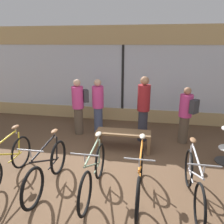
{
  "coord_description": "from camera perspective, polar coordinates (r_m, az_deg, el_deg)",
  "views": [
    {
      "loc": [
        0.97,
        -3.75,
        2.68
      ],
      "look_at": [
        0.0,
        1.55,
        0.95
      ],
      "focal_mm": 35.0,
      "sensor_mm": 36.0,
      "label": 1
    }
  ],
  "objects": [
    {
      "name": "ground_plane",
      "position": [
        4.72,
        -3.53,
        -16.89
      ],
      "size": [
        24.0,
        24.0,
        0.0
      ],
      "primitive_type": "plane",
      "color": "brown"
    },
    {
      "name": "shop_back_wall",
      "position": [
        7.47,
        2.85,
        9.76
      ],
      "size": [
        12.0,
        0.08,
        3.2
      ],
      "color": "tan",
      "rests_on": "ground_plane"
    },
    {
      "name": "bicycle_far_left",
      "position": [
        4.94,
        -25.73,
        -11.69
      ],
      "size": [
        0.46,
        1.73,
        1.04
      ],
      "color": "black",
      "rests_on": "ground_plane"
    },
    {
      "name": "bicycle_left",
      "position": [
        4.43,
        -16.54,
        -14.1
      ],
      "size": [
        0.46,
        1.76,
        1.04
      ],
      "color": "black",
      "rests_on": "ground_plane"
    },
    {
      "name": "bicycle_center",
      "position": [
        4.15,
        -4.85,
        -15.62
      ],
      "size": [
        0.46,
        1.75,
        1.04
      ],
      "color": "black",
      "rests_on": "ground_plane"
    },
    {
      "name": "bicycle_right",
      "position": [
        4.08,
        7.29,
        -16.45
      ],
      "size": [
        0.46,
        1.79,
        1.04
      ],
      "color": "black",
      "rests_on": "ground_plane"
    },
    {
      "name": "bicycle_far_right",
      "position": [
        4.14,
        20.52,
        -16.82
      ],
      "size": [
        0.46,
        1.79,
        1.04
      ],
      "color": "black",
      "rests_on": "ground_plane"
    },
    {
      "name": "display_bench",
      "position": [
        5.64,
        2.95,
        -6.0
      ],
      "size": [
        1.4,
        0.44,
        0.5
      ],
      "color": "brown",
      "rests_on": "ground_plane"
    },
    {
      "name": "customer_near_rack",
      "position": [
        6.54,
        -3.66,
        1.71
      ],
      "size": [
        0.36,
        0.36,
        1.66
      ],
      "color": "#424C6B",
      "rests_on": "ground_plane"
    },
    {
      "name": "customer_by_window",
      "position": [
        6.54,
        -8.7,
        1.78
      ],
      "size": [
        0.56,
        0.48,
        1.67
      ],
      "color": "brown",
      "rests_on": "ground_plane"
    },
    {
      "name": "customer_mid_floor",
      "position": [
        6.19,
        18.72,
        -0.47
      ],
      "size": [
        0.55,
        0.54,
        1.56
      ],
      "color": "brown",
      "rests_on": "ground_plane"
    },
    {
      "name": "customer_near_bench",
      "position": [
        6.03,
        8.22,
        1.13
      ],
      "size": [
        0.42,
        0.42,
        1.83
      ],
      "color": "#2D2D38",
      "rests_on": "ground_plane"
    }
  ]
}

